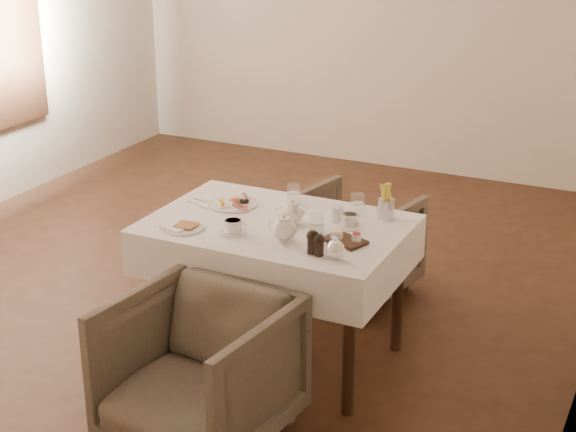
# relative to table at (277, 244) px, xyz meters

# --- Properties ---
(table) EXTENTS (1.28, 0.88, 0.75)m
(table) POSITION_rel_table_xyz_m (0.00, 0.00, 0.00)
(table) COLOR black
(table) RESTS_ON ground
(armchair_near) EXTENTS (0.80, 0.82, 0.67)m
(armchair_near) POSITION_rel_table_xyz_m (0.01, -0.79, -0.30)
(armchair_near) COLOR #4D4339
(armchair_near) RESTS_ON ground
(armchair_far) EXTENTS (0.79, 0.81, 0.63)m
(armchair_far) POSITION_rel_table_xyz_m (0.05, 0.88, -0.32)
(armchair_far) COLOR #4D4339
(armchair_far) RESTS_ON ground
(breakfast_plate) EXTENTS (0.27, 0.27, 0.03)m
(breakfast_plate) POSITION_rel_table_xyz_m (-0.32, 0.14, 0.13)
(breakfast_plate) COLOR white
(breakfast_plate) RESTS_ON table
(side_plate) EXTENTS (0.21, 0.19, 0.02)m
(side_plate) POSITION_rel_table_xyz_m (-0.38, -0.28, 0.13)
(side_plate) COLOR white
(side_plate) RESTS_ON table
(teapot_centre) EXTENTS (0.18, 0.16, 0.13)m
(teapot_centre) POSITION_rel_table_xyz_m (0.07, 0.03, 0.18)
(teapot_centre) COLOR white
(teapot_centre) RESTS_ON table
(teapot_front) EXTENTS (0.19, 0.16, 0.14)m
(teapot_front) POSITION_rel_table_xyz_m (0.14, -0.19, 0.18)
(teapot_front) COLOR white
(teapot_front) RESTS_ON table
(creamer) EXTENTS (0.07, 0.07, 0.07)m
(creamer) POSITION_rel_table_xyz_m (0.26, 0.16, 0.15)
(creamer) COLOR white
(creamer) RESTS_ON table
(teacup_near) EXTENTS (0.13, 0.13, 0.07)m
(teacup_near) POSITION_rel_table_xyz_m (-0.13, -0.21, 0.15)
(teacup_near) COLOR white
(teacup_near) RESTS_ON table
(teacup_far) EXTENTS (0.14, 0.14, 0.07)m
(teacup_far) POSITION_rel_table_xyz_m (0.35, 0.11, 0.15)
(teacup_far) COLOR white
(teacup_far) RESTS_ON table
(glass_left) EXTENTS (0.09, 0.09, 0.10)m
(glass_left) POSITION_rel_table_xyz_m (-0.06, 0.31, 0.17)
(glass_left) COLOR silver
(glass_left) RESTS_ON table
(glass_mid) EXTENTS (0.08, 0.08, 0.10)m
(glass_mid) POSITION_rel_table_xyz_m (0.23, -0.03, 0.17)
(glass_mid) COLOR silver
(glass_mid) RESTS_ON table
(glass_right) EXTENTS (0.09, 0.09, 0.10)m
(glass_right) POSITION_rel_table_xyz_m (0.31, 0.30, 0.17)
(glass_right) COLOR silver
(glass_right) RESTS_ON table
(condiment_board) EXTENTS (0.23, 0.19, 0.05)m
(condiment_board) POSITION_rel_table_xyz_m (0.40, -0.09, 0.13)
(condiment_board) COLOR black
(condiment_board) RESTS_ON table
(pepper_mill_left) EXTENTS (0.06, 0.06, 0.12)m
(pepper_mill_left) POSITION_rel_table_xyz_m (0.32, -0.27, 0.17)
(pepper_mill_left) COLOR black
(pepper_mill_left) RESTS_ON table
(pepper_mill_right) EXTENTS (0.06, 0.06, 0.11)m
(pepper_mill_right) POSITION_rel_table_xyz_m (0.36, -0.28, 0.17)
(pepper_mill_right) COLOR black
(pepper_mill_right) RESTS_ON table
(silver_pot) EXTENTS (0.11, 0.09, 0.11)m
(silver_pot) POSITION_rel_table_xyz_m (0.44, -0.29, 0.17)
(silver_pot) COLOR white
(silver_pot) RESTS_ON table
(fries_cup) EXTENTS (0.09, 0.09, 0.18)m
(fries_cup) POSITION_rel_table_xyz_m (0.47, 0.30, 0.20)
(fries_cup) COLOR silver
(fries_cup) RESTS_ON table
(cutlery_fork) EXTENTS (0.19, 0.04, 0.00)m
(cutlery_fork) POSITION_rel_table_xyz_m (-0.47, 0.10, 0.12)
(cutlery_fork) COLOR silver
(cutlery_fork) RESTS_ON table
(cutlery_knife) EXTENTS (0.16, 0.08, 0.00)m
(cutlery_knife) POSITION_rel_table_xyz_m (-0.49, 0.04, 0.12)
(cutlery_knife) COLOR silver
(cutlery_knife) RESTS_ON table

